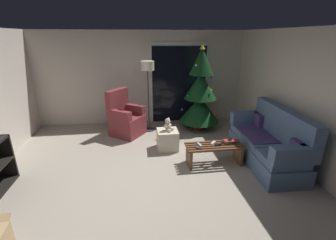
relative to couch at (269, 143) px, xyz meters
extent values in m
plane|color=#9E9384|center=(-2.32, -0.36, -0.40)|extent=(7.00, 7.00, 0.00)
cube|color=beige|center=(-2.32, 2.70, 0.85)|extent=(5.72, 0.12, 2.50)
cube|color=beige|center=(0.54, -0.36, 0.85)|extent=(0.12, 6.00, 2.50)
cube|color=silver|center=(-1.29, 2.63, 0.70)|extent=(1.60, 0.02, 2.20)
cube|color=black|center=(-1.29, 2.61, 0.65)|extent=(1.50, 0.02, 2.10)
cube|color=slate|center=(-0.07, 0.00, -0.23)|extent=(0.85, 1.93, 0.34)
cube|color=slate|center=(-0.12, -0.62, 0.01)|extent=(0.71, 0.63, 0.14)
cube|color=slate|center=(-0.09, 0.00, 0.01)|extent=(0.71, 0.63, 0.14)
cube|color=slate|center=(-0.06, 0.62, 0.01)|extent=(0.71, 0.63, 0.14)
cube|color=slate|center=(0.23, -0.01, 0.38)|extent=(0.29, 1.91, 0.60)
cube|color=slate|center=(-0.11, -0.87, 0.22)|extent=(0.77, 0.23, 0.28)
cube|color=slate|center=(-0.03, 0.87, 0.22)|extent=(0.77, 0.23, 0.28)
cube|color=#47386B|center=(-0.10, 0.25, 0.09)|extent=(0.64, 0.93, 0.02)
cube|color=#47386B|center=(0.06, -0.71, 0.22)|extent=(0.13, 0.33, 0.28)
cube|color=#47386B|center=(0.12, 0.69, 0.22)|extent=(0.13, 0.33, 0.28)
cube|color=brown|center=(-1.06, -0.10, -0.02)|extent=(1.10, 0.05, 0.04)
cube|color=brown|center=(-1.06, -0.02, -0.02)|extent=(1.10, 0.05, 0.04)
cube|color=brown|center=(-1.06, 0.07, -0.02)|extent=(1.10, 0.05, 0.04)
cube|color=brown|center=(-1.06, 0.16, -0.02)|extent=(1.10, 0.05, 0.04)
cube|color=brown|center=(-1.06, 0.25, -0.02)|extent=(1.10, 0.05, 0.04)
cube|color=brown|center=(-1.55, 0.07, -0.22)|extent=(0.05, 0.36, 0.36)
cube|color=brown|center=(-0.57, 0.07, -0.22)|extent=(0.05, 0.36, 0.36)
cube|color=#333338|center=(-1.41, -0.02, 0.01)|extent=(0.15, 0.13, 0.02)
cube|color=black|center=(-0.99, 0.06, 0.01)|extent=(0.16, 0.10, 0.02)
cube|color=#ADADB2|center=(-1.35, 0.10, 0.01)|extent=(0.07, 0.16, 0.02)
cube|color=silver|center=(-1.06, 0.15, 0.01)|extent=(0.14, 0.15, 0.02)
cube|color=#337042|center=(-0.73, 0.15, 0.01)|extent=(0.27, 0.22, 0.03)
cube|color=#A32D28|center=(-0.74, 0.13, 0.04)|extent=(0.25, 0.16, 0.03)
cube|color=black|center=(-0.72, 0.16, 0.06)|extent=(0.14, 0.16, 0.01)
cylinder|color=#4C1E19|center=(-0.87, 1.90, -0.35)|extent=(0.36, 0.36, 0.10)
cylinder|color=brown|center=(-0.87, 1.90, -0.24)|extent=(0.08, 0.08, 0.12)
cone|color=#0F3819|center=(-0.87, 1.90, 0.16)|extent=(1.04, 1.04, 0.67)
cone|color=#0F3819|center=(-0.87, 1.90, 0.77)|extent=(0.82, 0.82, 0.67)
cone|color=#0F3819|center=(-0.87, 1.90, 1.37)|extent=(0.61, 0.61, 0.67)
sphere|color=gold|center=(-0.66, 1.64, 0.69)|extent=(0.06, 0.06, 0.06)
sphere|color=white|center=(-1.03, 1.80, 1.28)|extent=(0.06, 0.06, 0.06)
sphere|color=#1E8C33|center=(-1.01, 2.30, 0.31)|extent=(0.06, 0.06, 0.06)
sphere|color=red|center=(-0.95, 2.22, 0.71)|extent=(0.06, 0.06, 0.06)
sphere|color=blue|center=(-1.33, 1.92, 0.14)|extent=(0.06, 0.06, 0.06)
sphere|color=blue|center=(-1.22, 1.79, 0.55)|extent=(0.06, 0.06, 0.06)
sphere|color=#B233A5|center=(-0.81, 2.30, 0.38)|extent=(0.06, 0.06, 0.06)
sphere|color=blue|center=(-1.01, 2.08, 1.11)|extent=(0.06, 0.06, 0.06)
sphere|color=#1E8C33|center=(-0.53, 2.02, 0.59)|extent=(0.06, 0.06, 0.06)
sphere|color=blue|center=(-0.61, 1.87, 0.97)|extent=(0.06, 0.06, 0.06)
sphere|color=red|center=(-0.53, 1.56, 0.07)|extent=(0.06, 0.06, 0.06)
sphere|color=blue|center=(-0.64, 1.94, 1.10)|extent=(0.06, 0.06, 0.06)
sphere|color=red|center=(-0.47, 1.92, 0.41)|extent=(0.06, 0.06, 0.06)
cone|color=#EAD14C|center=(-0.87, 1.90, 1.71)|extent=(0.14, 0.14, 0.12)
cube|color=maroon|center=(-2.74, 1.74, -0.24)|extent=(0.95, 0.95, 0.31)
cube|color=maroon|center=(-2.74, 1.74, 0.00)|extent=(0.95, 0.95, 0.18)
cube|color=maroon|center=(-2.96, 1.90, 0.41)|extent=(0.53, 0.65, 0.64)
cube|color=maroon|center=(-2.56, 1.96, 0.20)|extent=(0.55, 0.45, 0.22)
cube|color=maroon|center=(-2.89, 1.51, 0.20)|extent=(0.55, 0.45, 0.22)
cylinder|color=#2D2D30|center=(-2.19, 1.97, -0.39)|extent=(0.28, 0.28, 0.02)
cylinder|color=#2D2D30|center=(-2.19, 1.97, 0.40)|extent=(0.03, 0.03, 1.55)
cylinder|color=beige|center=(-2.19, 1.97, 1.27)|extent=(0.32, 0.32, 0.22)
cube|color=black|center=(-4.82, 0.12, 0.00)|extent=(0.40, 0.04, 0.81)
cube|color=beige|center=(-1.86, 0.83, -0.18)|extent=(0.44, 0.44, 0.43)
cylinder|color=beige|center=(-1.78, 0.83, 0.06)|extent=(0.12, 0.12, 0.06)
cylinder|color=beige|center=(-1.85, 0.75, 0.06)|extent=(0.12, 0.12, 0.06)
sphere|color=beige|center=(-1.86, 0.83, 0.13)|extent=(0.15, 0.15, 0.15)
sphere|color=beige|center=(-1.86, 0.83, 0.25)|extent=(0.11, 0.11, 0.11)
sphere|color=#F4E5C1|center=(-1.82, 0.80, 0.24)|extent=(0.04, 0.04, 0.04)
sphere|color=beige|center=(-1.83, 0.86, 0.30)|extent=(0.04, 0.04, 0.04)
sphere|color=beige|center=(-1.89, 0.80, 0.30)|extent=(0.04, 0.04, 0.04)
sphere|color=beige|center=(-1.80, 0.87, 0.14)|extent=(0.06, 0.06, 0.06)
sphere|color=beige|center=(-1.89, 0.77, 0.14)|extent=(0.06, 0.06, 0.06)
camera|label=1|loc=(-2.49, -3.77, 1.95)|focal=24.95mm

